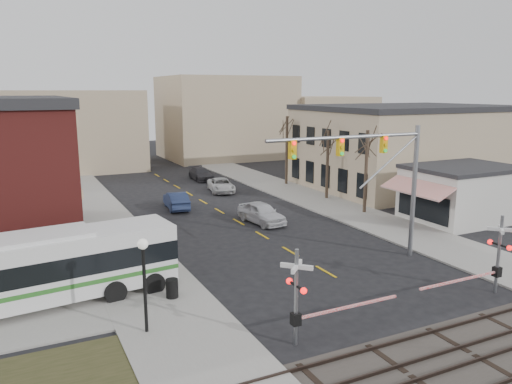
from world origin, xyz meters
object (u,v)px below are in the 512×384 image
car_a (262,213)px  pedestrian_near (150,274)px  trash_bin (172,288)px  car_c (221,185)px  traffic_signal_mast (378,166)px  car_d (201,174)px  rr_crossing_west (305,297)px  street_lamp (144,265)px  car_b (176,200)px  transit_bus (34,270)px  rr_crossing_east (493,256)px  pedestrian_far (126,256)px

car_a → pedestrian_near: size_ratio=2.88×
trash_bin → car_c: 26.35m
traffic_signal_mast → trash_bin: size_ratio=11.05×
car_c → car_d: 7.33m
car_a → pedestrian_near: 14.49m
trash_bin → car_c: bearing=62.7°
car_a → car_c: (1.77, 12.56, -0.14)m
rr_crossing_west → car_c: size_ratio=1.17×
street_lamp → car_c: (14.07, 26.35, -2.36)m
traffic_signal_mast → car_b: bearing=109.7°
car_a → car_c: car_a is taller
rr_crossing_west → car_c: 31.06m
trash_bin → car_b: size_ratio=0.20×
car_a → car_d: (2.28, 19.87, -0.12)m
rr_crossing_west → pedestrian_near: size_ratio=3.41×
street_lamp → pedestrian_near: (1.27, 4.42, -2.09)m
transit_bus → car_a: 18.63m
transit_bus → rr_crossing_east: bearing=-21.8°
trash_bin → car_d: size_ratio=0.20×
street_lamp → car_d: size_ratio=0.85×
transit_bus → street_lamp: (3.97, -4.79, 1.13)m
transit_bus → car_c: transit_bus is taller
car_c → pedestrian_near: 25.40m
car_a → car_d: car_a is taller
car_b → pedestrian_far: 15.43m
car_c → pedestrian_far: (-13.37, -18.88, 0.35)m
car_c → pedestrian_far: bearing=-113.9°
transit_bus → car_c: 28.14m
rr_crossing_east → car_a: 17.70m
car_c → car_d: (0.51, 7.31, 0.02)m
rr_crossing_east → pedestrian_near: bearing=152.9°
transit_bus → trash_bin: transit_bus is taller
car_d → car_b: bearing=-116.5°
street_lamp → trash_bin: size_ratio=4.37×
rr_crossing_west → rr_crossing_east: bearing=0.6°
street_lamp → traffic_signal_mast: bearing=11.7°
pedestrian_far → car_b: bearing=22.8°
traffic_signal_mast → transit_bus: bearing=174.3°
rr_crossing_west → car_a: size_ratio=1.18×
rr_crossing_east → car_a: bearing=103.6°
pedestrian_near → pedestrian_far: size_ratio=0.92×
trash_bin → pedestrian_near: size_ratio=0.56×
transit_bus → trash_bin: bearing=-17.3°
rr_crossing_west → street_lamp: size_ratio=1.39×
car_b → car_c: bearing=-133.8°
car_b → rr_crossing_east: bearing=115.8°
traffic_signal_mast → trash_bin: bearing=-179.9°
car_a → car_d: 20.00m
rr_crossing_west → pedestrian_far: rr_crossing_west is taller
rr_crossing_east → car_d: size_ratio=1.19×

